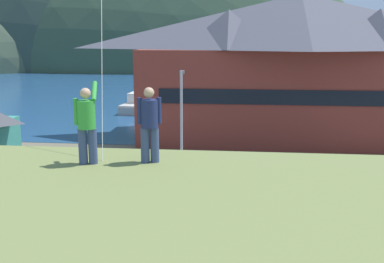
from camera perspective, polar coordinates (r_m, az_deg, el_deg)
name	(u,v)px	position (r m, az deg, el deg)	size (l,w,h in m)	color
ground_plane	(147,251)	(19.16, -5.61, -14.48)	(600.00, 600.00, 0.00)	#66604C
parking_lot_pad	(167,205)	(23.66, -3.16, -9.09)	(40.00, 20.00, 0.10)	slate
bay_water	(219,88)	(77.37, 3.36, 5.40)	(360.00, 84.00, 0.03)	navy
far_hill_east_peak	(57,64)	(149.95, -16.36, 7.98)	(113.48, 70.34, 88.94)	#2D3D33
far_hill_center_saddle	(140,66)	(138.93, -6.48, 8.11)	(130.90, 66.27, 73.69)	#334733
harbor_lodge	(299,64)	(38.81, 13.05, 8.16)	(26.80, 10.71, 11.78)	brown
wharf_dock	(168,111)	(51.21, -3.03, 2.57)	(3.20, 11.10, 0.70)	#70604C
moored_boat_wharfside	(139,104)	(53.72, -6.55, 3.34)	(3.18, 8.11, 2.16)	#A8A399
moored_boat_outer_mooring	(199,110)	(49.27, 0.84, 2.66)	(3.15, 7.91, 2.16)	navy
parked_car_front_row_red	(60,228)	(19.19, -16.02, -11.37)	(4.34, 2.34, 1.82)	navy
parked_car_corner_spot	(71,171)	(26.64, -14.77, -4.77)	(4.32, 2.30, 1.82)	silver
parked_car_back_row_left	(333,186)	(24.36, 17.05, -6.46)	(4.29, 2.23, 1.82)	silver
parked_car_back_row_right	(277,226)	(18.93, 10.45, -11.43)	(4.20, 2.06, 1.82)	black
parking_light_pole	(182,114)	(28.00, -1.31, 2.12)	(0.24, 0.78, 6.31)	#ADADB2
person_kite_flyer	(87,123)	(10.63, -12.91, 1.05)	(0.52, 0.70, 1.86)	#384770
person_companion	(149,123)	(10.53, -5.28, 1.11)	(0.54, 0.40, 1.74)	#384770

